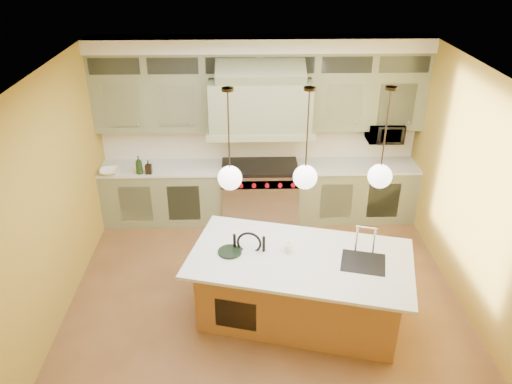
{
  "coord_description": "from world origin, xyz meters",
  "views": [
    {
      "loc": [
        -0.25,
        -4.99,
        4.26
      ],
      "look_at": [
        -0.1,
        0.7,
        1.24
      ],
      "focal_mm": 35.0,
      "sensor_mm": 36.0,
      "label": 1
    }
  ],
  "objects_px": {
    "kitchen_island": "(300,286)",
    "range": "(260,192)",
    "counter_stool": "(247,275)",
    "microwave": "(385,132)"
  },
  "relations": [
    {
      "from": "kitchen_island",
      "to": "range",
      "type": "bearing_deg",
      "value": 114.0
    },
    {
      "from": "kitchen_island",
      "to": "counter_stool",
      "type": "relative_size",
      "value": 2.39
    },
    {
      "from": "kitchen_island",
      "to": "counter_stool",
      "type": "distance_m",
      "value": 0.66
    },
    {
      "from": "kitchen_island",
      "to": "microwave",
      "type": "xyz_separation_m",
      "value": [
        1.55,
        2.5,
        0.98
      ]
    },
    {
      "from": "range",
      "to": "microwave",
      "type": "relative_size",
      "value": 2.21
    },
    {
      "from": "range",
      "to": "microwave",
      "type": "height_order",
      "value": "microwave"
    },
    {
      "from": "counter_stool",
      "to": "microwave",
      "type": "distance_m",
      "value": 3.43
    },
    {
      "from": "range",
      "to": "kitchen_island",
      "type": "xyz_separation_m",
      "value": [
        0.4,
        -2.4,
        -0.01
      ]
    },
    {
      "from": "microwave",
      "to": "kitchen_island",
      "type": "bearing_deg",
      "value": -121.69
    },
    {
      "from": "microwave",
      "to": "range",
      "type": "bearing_deg",
      "value": -176.88
    }
  ]
}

